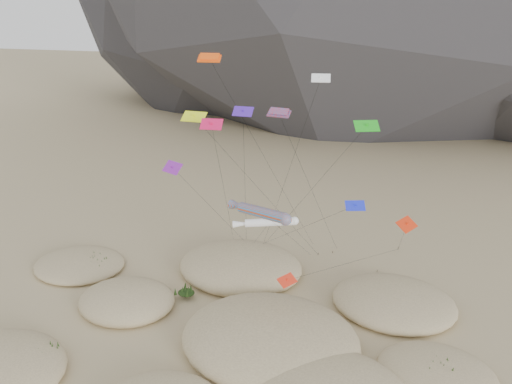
# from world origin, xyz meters

# --- Properties ---
(ground) EXTENTS (500.00, 500.00, 0.00)m
(ground) POSITION_xyz_m (0.00, 0.00, 0.00)
(ground) COLOR #CCB789
(ground) RESTS_ON ground
(dunes) EXTENTS (52.64, 34.81, 4.18)m
(dunes) POSITION_xyz_m (-0.32, 3.90, 0.75)
(dunes) COLOR #CCB789
(dunes) RESTS_ON ground
(dune_grass) EXTENTS (42.37, 25.91, 1.50)m
(dune_grass) POSITION_xyz_m (-1.09, 4.20, 0.83)
(dune_grass) COLOR black
(dune_grass) RESTS_ON ground
(kite_stakes) EXTENTS (21.77, 6.88, 0.30)m
(kite_stakes) POSITION_xyz_m (2.80, 22.61, 0.15)
(kite_stakes) COLOR #3F2D1E
(kite_stakes) RESTS_ON ground
(rainbow_tube_kite) EXTENTS (7.38, 16.86, 12.80)m
(rainbow_tube_kite) POSITION_xyz_m (1.14, 7.37, 11.89)
(rainbow_tube_kite) COLOR #DE4517
(rainbow_tube_kite) RESTS_ON ground
(white_tube_kite) EXTENTS (8.20, 11.51, 9.68)m
(white_tube_kite) POSITION_xyz_m (0.83, 11.35, 8.98)
(white_tube_kite) COLOR white
(white_tube_kite) RESTS_ON ground
(orange_parafoil) EXTENTS (10.33, 14.09, 26.35)m
(orange_parafoil) POSITION_xyz_m (-4.99, 11.66, 25.48)
(orange_parafoil) COLOR #FB4F0D
(orange_parafoil) RESTS_ON ground
(multi_parafoil) EXTENTS (6.65, 13.33, 21.23)m
(multi_parafoil) POSITION_xyz_m (1.88, 12.06, 20.51)
(multi_parafoil) COLOR red
(multi_parafoil) RESTS_ON ground
(delta_kites) EXTENTS (25.50, 23.12, 24.14)m
(delta_kites) POSITION_xyz_m (2.32, 10.21, 16.52)
(delta_kites) COLOR red
(delta_kites) RESTS_ON ground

